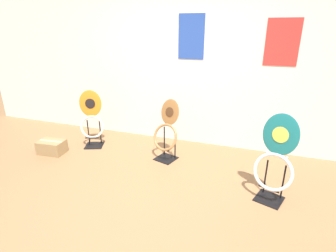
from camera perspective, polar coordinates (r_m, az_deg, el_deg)
The scene contains 6 objects.
ground_plane at distance 2.92m, azimuth -9.54°, elevation -18.36°, with size 14.00×14.00×0.00m, color #8E6642.
wall_back at distance 4.23m, azimuth 3.07°, elevation 13.50°, with size 8.00×0.07×2.60m.
toilet_seat_display_teal_sax at distance 3.06m, azimuth 22.32°, elevation -7.09°, with size 0.45×0.36×1.00m.
toilet_seat_display_woodgrain at distance 3.75m, azimuth -0.33°, elevation -1.62°, with size 0.44×0.36×0.88m.
toilet_seat_display_orange_sun at distance 4.34m, azimuth -16.28°, elevation 1.21°, with size 0.39×0.36×0.92m.
storage_box at distance 4.43m, azimuth -23.96°, elevation -4.19°, with size 0.41×0.29×0.20m.
Camera 1 is at (1.17, -1.96, 1.83)m, focal length 28.00 mm.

